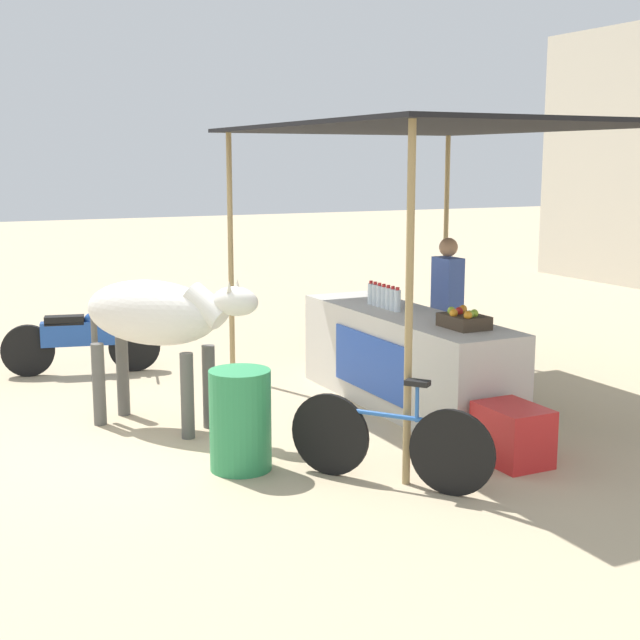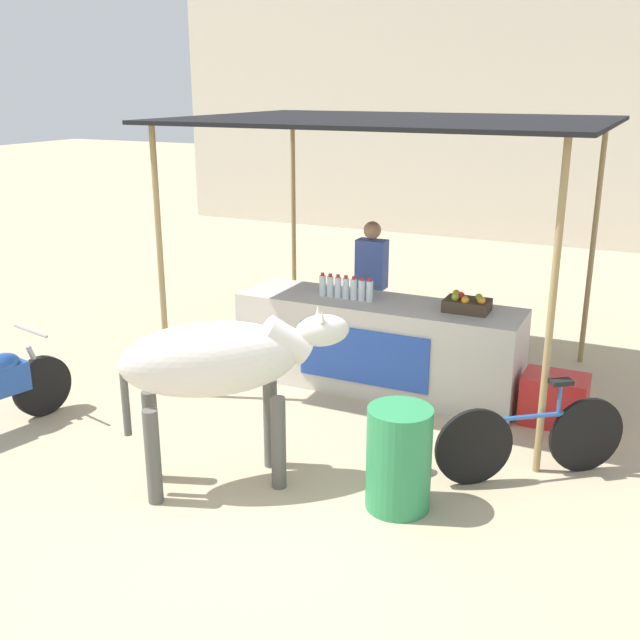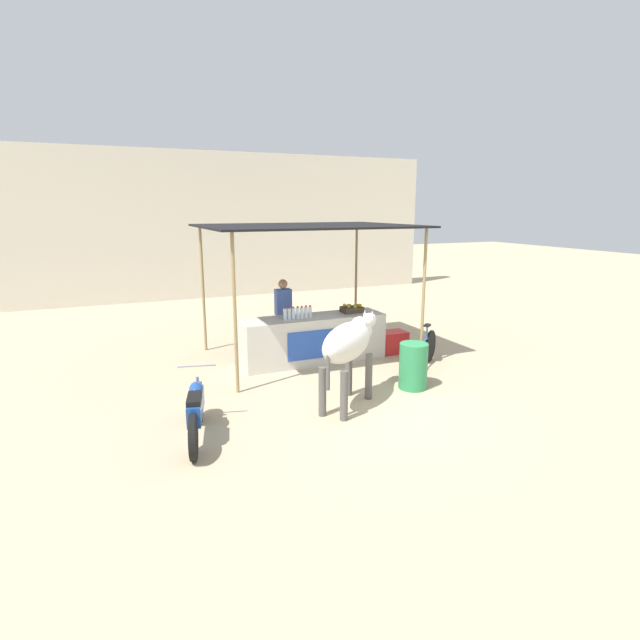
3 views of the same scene
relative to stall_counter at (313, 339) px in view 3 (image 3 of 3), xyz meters
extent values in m
plane|color=tan|center=(0.00, -2.20, -0.48)|extent=(60.00, 60.00, 0.00)
cube|color=beige|center=(0.00, 8.61, 2.03)|extent=(16.00, 0.50, 5.02)
cube|color=beige|center=(0.00, 0.00, 0.00)|extent=(3.00, 0.80, 0.96)
cube|color=#264CB2|center=(0.00, -0.41, 0.00)|extent=(1.40, 0.02, 0.58)
cube|color=black|center=(0.00, 0.30, 2.30)|extent=(4.20, 3.20, 0.04)
cylinder|color=#997F51|center=(-1.89, -1.14, 0.91)|extent=(0.06, 0.06, 2.78)
cylinder|color=#997F51|center=(1.89, -1.14, 0.91)|extent=(0.06, 0.06, 2.78)
cylinder|color=#997F51|center=(-1.89, 1.74, 0.91)|extent=(0.06, 0.06, 2.78)
cylinder|color=#997F51|center=(1.89, 1.74, 0.91)|extent=(0.06, 0.06, 2.78)
cylinder|color=silver|center=(-0.62, -0.05, 0.59)|extent=(0.07, 0.07, 0.22)
cylinder|color=red|center=(-0.62, -0.05, 0.71)|extent=(0.04, 0.04, 0.03)
cylinder|color=silver|center=(-0.53, -0.05, 0.59)|extent=(0.07, 0.07, 0.22)
cylinder|color=red|center=(-0.53, -0.05, 0.71)|extent=(0.04, 0.04, 0.03)
cylinder|color=silver|center=(-0.44, -0.05, 0.59)|extent=(0.07, 0.07, 0.22)
cylinder|color=red|center=(-0.44, -0.05, 0.71)|extent=(0.04, 0.04, 0.03)
cylinder|color=silver|center=(-0.35, -0.05, 0.59)|extent=(0.07, 0.07, 0.22)
cylinder|color=red|center=(-0.35, -0.05, 0.71)|extent=(0.04, 0.04, 0.03)
cylinder|color=silver|center=(-0.26, -0.05, 0.59)|extent=(0.07, 0.07, 0.22)
cylinder|color=red|center=(-0.26, -0.05, 0.71)|extent=(0.04, 0.04, 0.03)
cylinder|color=silver|center=(-0.17, -0.05, 0.59)|extent=(0.07, 0.07, 0.22)
cylinder|color=red|center=(-0.17, -0.05, 0.71)|extent=(0.04, 0.04, 0.03)
cylinder|color=silver|center=(-0.08, -0.05, 0.59)|extent=(0.07, 0.07, 0.22)
cylinder|color=red|center=(-0.08, -0.05, 0.71)|extent=(0.04, 0.04, 0.03)
cube|color=#3F3326|center=(0.92, 0.05, 0.54)|extent=(0.44, 0.32, 0.12)
sphere|color=#B21E19|center=(0.86, 0.04, 0.63)|extent=(0.08, 0.08, 0.08)
sphere|color=orange|center=(1.08, -0.02, 0.63)|extent=(0.08, 0.08, 0.08)
sphere|color=orange|center=(0.78, 0.14, 0.63)|extent=(0.08, 0.08, 0.08)
sphere|color=#8CB22D|center=(1.06, 0.01, 0.63)|extent=(0.08, 0.08, 0.08)
sphere|color=orange|center=(0.85, 0.08, 0.63)|extent=(0.08, 0.08, 0.08)
sphere|color=#8CB22D|center=(1.03, 0.09, 0.63)|extent=(0.08, 0.08, 0.08)
sphere|color=orange|center=(0.93, -0.07, 0.63)|extent=(0.08, 0.08, 0.08)
sphere|color=#8CB22D|center=(0.82, -0.01, 0.63)|extent=(0.08, 0.08, 0.08)
cylinder|color=#383842|center=(-0.38, 0.75, -0.04)|extent=(0.22, 0.22, 0.88)
cube|color=#3F59A5|center=(-0.38, 0.75, 0.68)|extent=(0.34, 0.20, 0.56)
sphere|color=#A87A56|center=(-0.38, 0.75, 1.07)|extent=(0.20, 0.20, 0.20)
cube|color=red|center=(1.86, -0.10, -0.24)|extent=(0.60, 0.44, 0.48)
cylinder|color=#2D8C51|center=(1.02, -2.16, -0.07)|extent=(0.50, 0.50, 0.82)
ellipsoid|color=silver|center=(-0.44, -2.46, 0.60)|extent=(1.41, 1.29, 0.60)
cylinder|color=#575551|center=(-0.18, -2.01, -0.09)|extent=(0.12, 0.12, 0.78)
cylinder|color=#575551|center=(0.05, -2.29, -0.09)|extent=(0.12, 0.12, 0.78)
cylinder|color=#575551|center=(-0.94, -2.63, -0.09)|extent=(0.12, 0.12, 0.78)
cylinder|color=#575551|center=(-0.71, -2.91, -0.09)|extent=(0.12, 0.12, 0.78)
cylinder|color=silver|center=(0.02, -2.09, 0.71)|extent=(0.50, 0.47, 0.41)
ellipsoid|color=silver|center=(0.25, -1.90, 0.77)|extent=(0.48, 0.45, 0.26)
cone|color=beige|center=(0.19, -1.85, 0.91)|extent=(0.05, 0.05, 0.10)
cone|color=beige|center=(0.28, -1.96, 0.91)|extent=(0.05, 0.05, 0.10)
cylinder|color=#575551|center=(-0.96, -2.88, 0.33)|extent=(0.06, 0.06, 0.60)
cylinder|color=black|center=(-2.71, -2.06, -0.18)|extent=(0.22, 0.60, 0.60)
cylinder|color=black|center=(-2.99, -3.23, -0.18)|extent=(0.22, 0.60, 0.60)
cube|color=#1E4799|center=(-2.85, -2.64, 0.00)|extent=(0.39, 0.92, 0.28)
ellipsoid|color=#1E4799|center=(-2.79, -2.43, 0.16)|extent=(0.28, 0.40, 0.20)
cube|color=black|center=(-2.89, -2.82, 0.16)|extent=(0.28, 0.47, 0.10)
cylinder|color=#99999E|center=(-2.72, -2.11, 0.40)|extent=(0.54, 0.16, 0.03)
cylinder|color=#99999E|center=(-2.71, -2.08, 0.02)|extent=(0.10, 0.21, 0.49)
cylinder|color=black|center=(1.45, -1.57, -0.15)|extent=(0.55, 0.44, 0.66)
cylinder|color=black|center=(2.24, -0.96, -0.15)|extent=(0.55, 0.44, 0.66)
cylinder|color=#2659A5|center=(1.85, -1.27, 0.07)|extent=(0.69, 0.55, 0.04)
cylinder|color=#2659A5|center=(2.02, -1.13, 0.19)|extent=(0.03, 0.03, 0.28)
cube|color=black|center=(2.02, -1.13, 0.35)|extent=(0.20, 0.19, 0.04)
camera|label=1|loc=(7.47, -4.62, 1.99)|focal=50.00mm
camera|label=2|loc=(2.66, -7.01, 2.64)|focal=42.00mm
camera|label=3|loc=(-3.83, -9.21, 2.66)|focal=28.00mm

